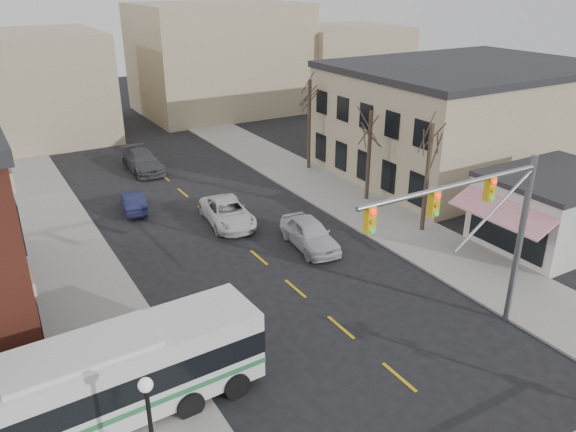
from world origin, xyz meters
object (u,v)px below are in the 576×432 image
object	(u,v)px
car_b	(134,202)
pedestrian_far	(88,352)
car_a	(310,234)
transit_bus	(86,387)
car_d	(143,161)
traffic_signal_mast	(484,219)
street_lamp	(149,409)
pedestrian_near	(149,402)
car_c	(228,213)

from	to	relation	value
car_b	pedestrian_far	xyz separation A→B (m)	(-6.46, -15.77, 0.29)
car_a	car_b	size ratio (longest dim) A/B	1.25
transit_bus	pedestrian_far	bearing A→B (deg)	78.80
transit_bus	car_d	distance (m)	28.94
traffic_signal_mast	car_a	world-z (taller)	traffic_signal_mast
street_lamp	pedestrian_near	bearing A→B (deg)	75.90
pedestrian_near	street_lamp	bearing A→B (deg)	168.39
street_lamp	car_b	world-z (taller)	street_lamp
car_a	traffic_signal_mast	bearing A→B (deg)	-77.44
transit_bus	car_b	distance (m)	20.33
street_lamp	pedestrian_far	size ratio (longest dim) A/B	2.40
street_lamp	car_c	bearing A→B (deg)	58.75
transit_bus	car_b	size ratio (longest dim) A/B	3.16
street_lamp	car_b	distance (m)	23.34
car_d	street_lamp	bearing A→B (deg)	-106.26
car_b	car_c	xyz separation A→B (m)	(4.58, -5.20, 0.10)
car_a	car_d	bearing A→B (deg)	109.06
traffic_signal_mast	pedestrian_near	world-z (taller)	traffic_signal_mast
car_c	pedestrian_far	world-z (taller)	pedestrian_far
car_a	car_c	bearing A→B (deg)	122.74
transit_bus	street_lamp	xyz separation A→B (m)	(1.20, -3.45, 1.17)
street_lamp	car_d	size ratio (longest dim) A/B	0.70
car_a	pedestrian_far	world-z (taller)	pedestrian_far
pedestrian_near	pedestrian_far	world-z (taller)	pedestrian_near
car_d	pedestrian_near	xyz separation A→B (m)	(-8.38, -27.91, 0.16)
car_b	car_a	bearing A→B (deg)	133.84
traffic_signal_mast	pedestrian_far	size ratio (longest dim) A/B	5.55
car_a	car_b	world-z (taller)	car_a
car_d	pedestrian_near	size ratio (longest dim) A/B	3.30
pedestrian_far	traffic_signal_mast	bearing A→B (deg)	-52.31
car_a	car_c	world-z (taller)	car_a
car_b	car_c	distance (m)	6.93
traffic_signal_mast	street_lamp	bearing A→B (deg)	-177.46
pedestrian_near	car_a	bearing A→B (deg)	-51.39
car_a	car_d	size ratio (longest dim) A/B	0.89
car_a	pedestrian_far	bearing A→B (deg)	-153.30
street_lamp	pedestrian_far	world-z (taller)	street_lamp
car_b	pedestrian_near	xyz separation A→B (m)	(-5.25, -19.88, 0.32)
pedestrian_near	pedestrian_far	bearing A→B (deg)	18.88
traffic_signal_mast	car_a	distance (m)	12.17
traffic_signal_mast	pedestrian_near	bearing A→B (deg)	171.91
street_lamp	car_b	bearing A→B (deg)	75.29
transit_bus	street_lamp	distance (m)	3.83
transit_bus	traffic_signal_mast	bearing A→B (deg)	-10.24
car_c	pedestrian_near	bearing A→B (deg)	-116.69
car_d	traffic_signal_mast	bearing A→B (deg)	-79.65
car_d	pedestrian_far	bearing A→B (deg)	-111.71
transit_bus	pedestrian_far	xyz separation A→B (m)	(0.64, 3.25, -0.89)
car_c	car_d	world-z (taller)	car_d
pedestrian_near	car_b	bearing A→B (deg)	-12.30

